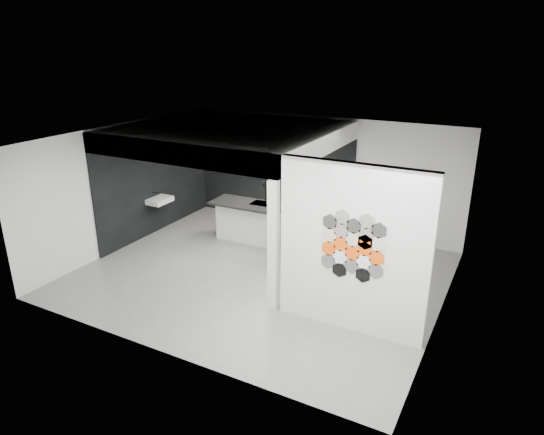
{
  "coord_description": "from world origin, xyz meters",
  "views": [
    {
      "loc": [
        4.37,
        -7.74,
        4.52
      ],
      "look_at": [
        0.1,
        0.3,
        1.15
      ],
      "focal_mm": 32.0,
      "sensor_mm": 36.0,
      "label": 1
    }
  ],
  "objects_px": {
    "partition_panel": "(352,250)",
    "glass_bowl": "(322,177)",
    "wall_basin": "(160,200)",
    "kitchen_island": "(251,221)",
    "glass_vase": "(323,176)",
    "stockpot": "(245,165)",
    "kettle": "(316,175)",
    "bottle_dark": "(261,167)",
    "utensil_cup": "(240,166)"
  },
  "relations": [
    {
      "from": "stockpot",
      "to": "kettle",
      "type": "height_order",
      "value": "stockpot"
    },
    {
      "from": "kettle",
      "to": "utensil_cup",
      "type": "relative_size",
      "value": 1.83
    },
    {
      "from": "wall_basin",
      "to": "kitchen_island",
      "type": "height_order",
      "value": "kitchen_island"
    },
    {
      "from": "wall_basin",
      "to": "bottle_dark",
      "type": "bearing_deg",
      "value": 51.08
    },
    {
      "from": "wall_basin",
      "to": "utensil_cup",
      "type": "height_order",
      "value": "utensil_cup"
    },
    {
      "from": "wall_basin",
      "to": "stockpot",
      "type": "height_order",
      "value": "stockpot"
    },
    {
      "from": "wall_basin",
      "to": "glass_bowl",
      "type": "distance_m",
      "value": 3.98
    },
    {
      "from": "kitchen_island",
      "to": "utensil_cup",
      "type": "distance_m",
      "value": 2.02
    },
    {
      "from": "wall_basin",
      "to": "bottle_dark",
      "type": "xyz_separation_m",
      "value": [
        1.67,
        2.07,
        0.56
      ]
    },
    {
      "from": "glass_bowl",
      "to": "utensil_cup",
      "type": "xyz_separation_m",
      "value": [
        -2.35,
        0.0,
        -0.01
      ]
    },
    {
      "from": "stockpot",
      "to": "utensil_cup",
      "type": "height_order",
      "value": "stockpot"
    },
    {
      "from": "kettle",
      "to": "wall_basin",
      "type": "bearing_deg",
      "value": -132.42
    },
    {
      "from": "glass_vase",
      "to": "utensil_cup",
      "type": "xyz_separation_m",
      "value": [
        -2.37,
        0.0,
        -0.03
      ]
    },
    {
      "from": "kettle",
      "to": "glass_bowl",
      "type": "xyz_separation_m",
      "value": [
        0.16,
        0.0,
        -0.02
      ]
    },
    {
      "from": "partition_panel",
      "to": "wall_basin",
      "type": "bearing_deg",
      "value": 161.77
    },
    {
      "from": "partition_panel",
      "to": "wall_basin",
      "type": "height_order",
      "value": "partition_panel"
    },
    {
      "from": "partition_panel",
      "to": "glass_bowl",
      "type": "height_order",
      "value": "partition_panel"
    },
    {
      "from": "kettle",
      "to": "bottle_dark",
      "type": "xyz_separation_m",
      "value": [
        -1.54,
        0.0,
        0.02
      ]
    },
    {
      "from": "glass_bowl",
      "to": "bottle_dark",
      "type": "distance_m",
      "value": 1.7
    },
    {
      "from": "glass_bowl",
      "to": "kitchen_island",
      "type": "bearing_deg",
      "value": -130.42
    },
    {
      "from": "partition_panel",
      "to": "glass_vase",
      "type": "height_order",
      "value": "partition_panel"
    },
    {
      "from": "wall_basin",
      "to": "utensil_cup",
      "type": "xyz_separation_m",
      "value": [
        1.02,
        2.07,
        0.51
      ]
    },
    {
      "from": "bottle_dark",
      "to": "utensil_cup",
      "type": "bearing_deg",
      "value": 180.0
    },
    {
      "from": "glass_bowl",
      "to": "glass_vase",
      "type": "bearing_deg",
      "value": 0.0
    },
    {
      "from": "kettle",
      "to": "glass_bowl",
      "type": "bearing_deg",
      "value": 14.8
    },
    {
      "from": "stockpot",
      "to": "glass_bowl",
      "type": "relative_size",
      "value": 1.33
    },
    {
      "from": "wall_basin",
      "to": "glass_vase",
      "type": "distance_m",
      "value": 4.01
    },
    {
      "from": "wall_basin",
      "to": "kitchen_island",
      "type": "relative_size",
      "value": 0.33
    },
    {
      "from": "partition_panel",
      "to": "kettle",
      "type": "bearing_deg",
      "value": 120.3
    },
    {
      "from": "partition_panel",
      "to": "bottle_dark",
      "type": "bearing_deg",
      "value": 134.49
    },
    {
      "from": "utensil_cup",
      "to": "stockpot",
      "type": "bearing_deg",
      "value": 0.0
    },
    {
      "from": "wall_basin",
      "to": "utensil_cup",
      "type": "distance_m",
      "value": 2.36
    },
    {
      "from": "bottle_dark",
      "to": "partition_panel",
      "type": "bearing_deg",
      "value": -45.51
    },
    {
      "from": "glass_vase",
      "to": "bottle_dark",
      "type": "distance_m",
      "value": 1.72
    },
    {
      "from": "stockpot",
      "to": "kettle",
      "type": "relative_size",
      "value": 1.16
    },
    {
      "from": "glass_vase",
      "to": "wall_basin",
      "type": "bearing_deg",
      "value": -148.65
    },
    {
      "from": "kitchen_island",
      "to": "stockpot",
      "type": "xyz_separation_m",
      "value": [
        -1.0,
        1.41,
        0.91
      ]
    },
    {
      "from": "glass_vase",
      "to": "kitchen_island",
      "type": "bearing_deg",
      "value": -131.01
    },
    {
      "from": "kitchen_island",
      "to": "bottle_dark",
      "type": "bearing_deg",
      "value": 107.52
    },
    {
      "from": "partition_panel",
      "to": "stockpot",
      "type": "height_order",
      "value": "partition_panel"
    },
    {
      "from": "partition_panel",
      "to": "glass_bowl",
      "type": "distance_m",
      "value": 4.4
    },
    {
      "from": "kitchen_island",
      "to": "glass_vase",
      "type": "relative_size",
      "value": 12.51
    },
    {
      "from": "kitchen_island",
      "to": "kettle",
      "type": "relative_size",
      "value": 11.2
    },
    {
      "from": "stockpot",
      "to": "bottle_dark",
      "type": "height_order",
      "value": "bottle_dark"
    },
    {
      "from": "utensil_cup",
      "to": "kitchen_island",
      "type": "bearing_deg",
      "value": -51.02
    },
    {
      "from": "partition_panel",
      "to": "glass_vase",
      "type": "distance_m",
      "value": 4.39
    },
    {
      "from": "partition_panel",
      "to": "glass_vase",
      "type": "relative_size",
      "value": 19.39
    },
    {
      "from": "glass_vase",
      "to": "bottle_dark",
      "type": "xyz_separation_m",
      "value": [
        -1.72,
        0.0,
        0.01
      ]
    },
    {
      "from": "stockpot",
      "to": "glass_vase",
      "type": "distance_m",
      "value": 2.23
    },
    {
      "from": "wall_basin",
      "to": "bottle_dark",
      "type": "distance_m",
      "value": 2.71
    }
  ]
}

